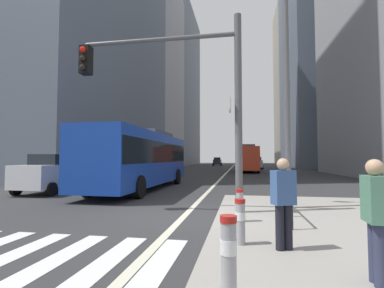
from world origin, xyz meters
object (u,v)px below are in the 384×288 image
at_px(city_bus_blue_oncoming, 142,157).
at_px(traffic_signal_gantry, 182,84).
at_px(city_bus_red_receding, 246,157).
at_px(street_lamp_post, 286,52).
at_px(bollard_front, 229,252).
at_px(car_oncoming_mid, 217,161).
at_px(sedan_white_oncoming, 54,173).
at_px(bollard_right, 240,203).
at_px(car_receding_near, 256,163).
at_px(bollard_left, 240,219).
at_px(pedestrian_walking, 283,199).
at_px(pedestrian_waiting, 376,215).

distance_m(city_bus_blue_oncoming, traffic_signal_gantry, 7.95).
bearing_deg(city_bus_blue_oncoming, city_bus_red_receding, 74.09).
xyz_separation_m(street_lamp_post, bollard_front, (-1.66, -6.22, -4.61)).
relative_size(car_oncoming_mid, bollard_front, 4.65).
height_order(sedan_white_oncoming, bollard_right, sedan_white_oncoming).
distance_m(car_receding_near, bollard_front, 43.11).
bearing_deg(sedan_white_oncoming, city_bus_red_receding, 66.89).
bearing_deg(bollard_front, car_receding_near, 86.56).
relative_size(city_bus_blue_oncoming, city_bus_red_receding, 1.02).
bearing_deg(sedan_white_oncoming, city_bus_blue_oncoming, 27.63).
xyz_separation_m(city_bus_red_receding, traffic_signal_gantry, (-2.50, -28.50, 2.23)).
relative_size(city_bus_red_receding, street_lamp_post, 1.35).
height_order(city_bus_blue_oncoming, bollard_left, city_bus_blue_oncoming).
relative_size(city_bus_red_receding, bollard_right, 13.30).
height_order(car_receding_near, traffic_signal_gantry, traffic_signal_gantry).
bearing_deg(car_oncoming_mid, street_lamp_post, -82.97).
bearing_deg(street_lamp_post, city_bus_red_receding, 91.66).
distance_m(sedan_white_oncoming, bollard_front, 13.52).
height_order(sedan_white_oncoming, pedestrian_walking, sedan_white_oncoming).
relative_size(car_receding_near, bollard_right, 5.30).
xyz_separation_m(car_oncoming_mid, car_receding_near, (7.83, -19.17, -0.00)).
xyz_separation_m(city_bus_blue_oncoming, bollard_front, (5.36, -11.84, -1.17)).
height_order(sedan_white_oncoming, bollard_left, sedan_white_oncoming).
xyz_separation_m(car_oncoming_mid, pedestrian_waiting, (7.08, -61.52, 0.03)).
distance_m(street_lamp_post, bollard_front, 7.92).
xyz_separation_m(bollard_front, bollard_left, (0.13, 2.06, -0.05)).
height_order(city_bus_red_receding, bollard_right, city_bus_red_receding).
relative_size(car_oncoming_mid, street_lamp_post, 0.54).
bearing_deg(pedestrian_waiting, city_bus_red_receding, 91.70).
bearing_deg(bollard_right, car_oncoming_mid, 95.26).
bearing_deg(traffic_signal_gantry, street_lamp_post, 17.59).
height_order(city_bus_blue_oncoming, pedestrian_waiting, city_bus_blue_oncoming).
bearing_deg(bollard_front, bollard_left, 86.48).
bearing_deg(city_bus_red_receding, street_lamp_post, -88.34).
relative_size(traffic_signal_gantry, pedestrian_walking, 3.76).
relative_size(traffic_signal_gantry, bollard_front, 6.42).
xyz_separation_m(bollard_front, pedestrian_waiting, (1.84, 0.68, 0.35)).
distance_m(sedan_white_oncoming, car_oncoming_mid, 52.60).
xyz_separation_m(city_bus_blue_oncoming, city_bus_red_receding, (6.22, 21.83, -0.00)).
height_order(sedan_white_oncoming, bollard_front, sedan_white_oncoming).
bearing_deg(car_receding_near, pedestrian_waiting, -91.00).
distance_m(city_bus_blue_oncoming, car_oncoming_mid, 50.36).
bearing_deg(car_oncoming_mid, city_bus_red_receding, -77.92).
bearing_deg(bollard_right, bollard_front, -91.69).
distance_m(traffic_signal_gantry, bollard_left, 4.98).
distance_m(city_bus_blue_oncoming, car_receding_near, 32.19).
bearing_deg(pedestrian_walking, pedestrian_waiting, -51.30).
bearing_deg(car_receding_near, city_bus_red_receding, -100.44).
xyz_separation_m(traffic_signal_gantry, pedestrian_walking, (2.52, -3.30, -3.04)).
bearing_deg(car_oncoming_mid, car_receding_near, -67.79).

